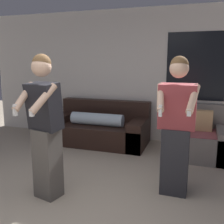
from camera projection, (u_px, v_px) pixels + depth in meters
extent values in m
cube|color=silver|center=(131.00, 76.00, 5.50)|extent=(6.71, 0.06, 2.70)
cube|color=black|center=(196.00, 67.00, 5.03)|extent=(1.10, 0.01, 1.30)
cube|color=black|center=(99.00, 133.00, 5.35)|extent=(1.93, 0.98, 0.40)
cube|color=black|center=(106.00, 110.00, 5.62)|extent=(1.93, 0.22, 0.43)
cube|color=black|center=(63.00, 127.00, 5.59)|extent=(0.28, 0.98, 0.54)
cube|color=black|center=(139.00, 134.00, 5.08)|extent=(0.28, 0.98, 0.54)
cylinder|color=silver|center=(97.00, 119.00, 5.17)|extent=(1.06, 0.24, 0.24)
cube|color=slate|center=(200.00, 144.00, 4.59)|extent=(0.85, 0.94, 0.44)
cube|color=slate|center=(202.00, 115.00, 4.84)|extent=(0.85, 0.20, 0.44)
cube|color=slate|center=(180.00, 140.00, 4.68)|extent=(0.18, 0.94, 0.54)
cube|color=slate|center=(221.00, 143.00, 4.47)|extent=(0.18, 0.94, 0.54)
cube|color=#994C51|center=(201.00, 132.00, 4.50)|extent=(0.72, 0.75, 0.01)
cube|color=tan|center=(202.00, 120.00, 4.57)|extent=(0.36, 0.14, 0.36)
cube|color=#332319|center=(45.00, 107.00, 5.95)|extent=(0.60, 0.50, 0.04)
cylinder|color=#332319|center=(31.00, 122.00, 5.90)|extent=(0.04, 0.04, 0.61)
cylinder|color=#332319|center=(51.00, 124.00, 5.74)|extent=(0.04, 0.04, 0.61)
cylinder|color=#332319|center=(41.00, 118.00, 6.29)|extent=(0.04, 0.04, 0.61)
cylinder|color=#332319|center=(60.00, 120.00, 6.13)|extent=(0.04, 0.04, 0.61)
cube|color=black|center=(39.00, 103.00, 5.96)|extent=(0.10, 0.02, 0.17)
cube|color=black|center=(45.00, 104.00, 5.93)|extent=(0.13, 0.02, 0.15)
cube|color=#56514C|center=(48.00, 163.00, 3.20)|extent=(0.34, 0.30, 0.86)
cube|color=black|center=(44.00, 107.00, 3.05)|extent=(0.44, 0.35, 0.57)
sphere|color=#DBAD8E|center=(41.00, 67.00, 2.95)|extent=(0.23, 0.23, 0.23)
sphere|color=brown|center=(42.00, 63.00, 2.96)|extent=(0.22, 0.22, 0.22)
cylinder|color=#DBAD8E|center=(24.00, 97.00, 2.98)|extent=(0.11, 0.36, 0.32)
cube|color=white|center=(15.00, 110.00, 2.87)|extent=(0.04, 0.04, 0.13)
cylinder|color=#DBAD8E|center=(43.00, 99.00, 2.82)|extent=(0.21, 0.36, 0.32)
cube|color=white|center=(32.00, 113.00, 2.73)|extent=(0.05, 0.05, 0.08)
cube|color=#28282D|center=(175.00, 161.00, 3.28)|extent=(0.33, 0.25, 0.85)
cube|color=#99383D|center=(177.00, 106.00, 3.13)|extent=(0.44, 0.26, 0.55)
sphere|color=#DBAD8E|center=(179.00, 68.00, 3.04)|extent=(0.22, 0.22, 0.22)
sphere|color=brown|center=(179.00, 65.00, 3.05)|extent=(0.21, 0.21, 0.21)
cylinder|color=#DBAD8E|center=(161.00, 97.00, 3.03)|extent=(0.14, 0.36, 0.32)
cube|color=white|center=(160.00, 111.00, 2.91)|extent=(0.04, 0.04, 0.13)
cylinder|color=#DBAD8E|center=(193.00, 99.00, 2.91)|extent=(0.15, 0.37, 0.32)
cube|color=white|center=(189.00, 113.00, 2.81)|extent=(0.04, 0.04, 0.08)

